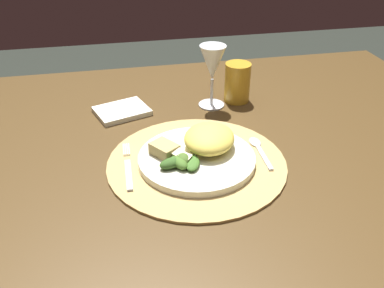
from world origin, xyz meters
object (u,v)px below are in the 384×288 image
object	(u,v)px
fork	(128,168)
amber_tumbler	(237,82)
dining_table	(212,184)
dinner_plate	(197,159)
napkin	(122,111)
wine_glass	(212,65)
spoon	(258,147)

from	to	relation	value
fork	amber_tumbler	bearing A→B (deg)	41.49
dining_table	dinner_plate	bearing A→B (deg)	-123.69
napkin	amber_tumbler	distance (m)	0.32
dinner_plate	napkin	world-z (taller)	dinner_plate
napkin	wine_glass	world-z (taller)	wine_glass
fork	wine_glass	xyz separation A→B (m)	(0.24, 0.26, 0.11)
dining_table	wine_glass	xyz separation A→B (m)	(0.04, 0.18, 0.24)
dining_table	wine_glass	bearing A→B (deg)	77.26
wine_glass	amber_tumbler	xyz separation A→B (m)	(0.08, 0.02, -0.06)
fork	napkin	distance (m)	0.27
dinner_plate	spoon	bearing A→B (deg)	9.63
dinner_plate	wine_glass	distance (m)	0.30
dining_table	dinner_plate	world-z (taller)	dinner_plate
dining_table	spoon	xyz separation A→B (m)	(0.09, -0.06, 0.13)
spoon	napkin	distance (m)	0.38
dining_table	fork	xyz separation A→B (m)	(-0.20, -0.08, 0.13)
napkin	amber_tumbler	world-z (taller)	amber_tumbler
napkin	amber_tumbler	xyz separation A→B (m)	(0.32, 0.02, 0.05)
dinner_plate	wine_glass	bearing A→B (deg)	69.83
dining_table	amber_tumbler	world-z (taller)	amber_tumbler
fork	napkin	bearing A→B (deg)	89.36
fork	napkin	size ratio (longest dim) A/B	1.32
dining_table	napkin	world-z (taller)	napkin
dining_table	amber_tumbler	bearing A→B (deg)	59.66
amber_tumbler	dining_table	bearing A→B (deg)	-120.34
dinner_plate	spoon	world-z (taller)	dinner_plate
amber_tumbler	dinner_plate	bearing A→B (deg)	-121.37
spoon	amber_tumbler	xyz separation A→B (m)	(0.03, 0.26, 0.04)
dining_table	spoon	distance (m)	0.17
fork	amber_tumbler	distance (m)	0.43
spoon	amber_tumbler	size ratio (longest dim) A/B	1.25
napkin	wine_glass	xyz separation A→B (m)	(0.24, -0.00, 0.11)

